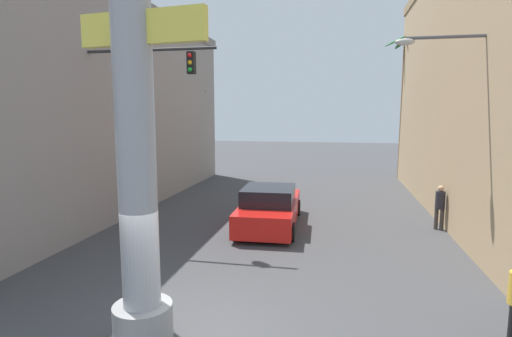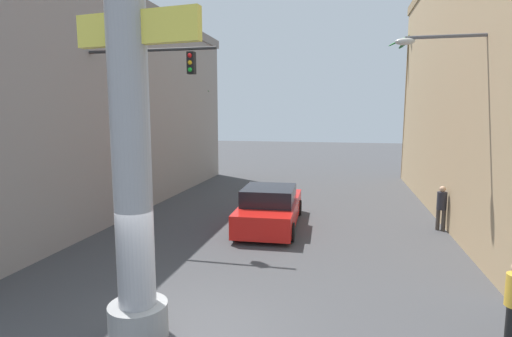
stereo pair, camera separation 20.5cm
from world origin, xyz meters
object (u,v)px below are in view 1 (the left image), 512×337
Objects in this scene: neon_sign_pole at (133,70)px; palm_tree_far_right at (405,94)px; car_lead at (270,208)px; street_lamp at (469,121)px; traffic_light_mast at (106,105)px; pedestrian_mid_right at (440,204)px; palm_tree_far_left at (189,117)px.

neon_sign_pole reaches higher than palm_tree_far_right.
street_lamp is at bearing -18.69° from car_lead.
traffic_light_mast is 6.88m from car_lead.
palm_tree_far_right is (11.96, 14.75, 0.95)m from traffic_light_mast.
traffic_light_mast is at bearing -158.60° from car_lead.
traffic_light_mast reaches higher than car_lead.
neon_sign_pole reaches higher than pedestrian_mid_right.
palm_tree_far_left is 16.33m from pedestrian_mid_right.
car_lead is 3.12× the size of pedestrian_mid_right.
car_lead is 0.56× the size of palm_tree_far_right.
street_lamp is 3.95× the size of pedestrian_mid_right.
street_lamp is at bearing 0.05° from traffic_light_mast.
palm_tree_far_left is (-1.62, 12.03, -0.47)m from traffic_light_mast.
palm_tree_far_left is 0.69× the size of palm_tree_far_right.
palm_tree_far_right is 5.58× the size of pedestrian_mid_right.
pedestrian_mid_right is at bearing 50.76° from neon_sign_pole.
palm_tree_far_left is at bearing 145.08° from pedestrian_mid_right.
neon_sign_pole is 12.13m from pedestrian_mid_right.
street_lamp is at bearing 39.98° from neon_sign_pole.
palm_tree_far_left is (-5.91, 18.04, -0.94)m from neon_sign_pole.
palm_tree_far_left is (-6.95, 9.94, 3.35)m from car_lead.
car_lead is at bearing 82.70° from neon_sign_pole.
palm_tree_far_right is at bearing 69.71° from neon_sign_pole.
traffic_light_mast is 19.01m from palm_tree_far_right.
neon_sign_pole is at bearing -71.85° from palm_tree_far_left.
palm_tree_far_right is at bearing 11.32° from palm_tree_far_left.
palm_tree_far_left is 13.93m from palm_tree_far_right.
car_lead is at bearing -117.66° from palm_tree_far_right.
neon_sign_pole reaches higher than palm_tree_far_left.
neon_sign_pole is at bearing -97.30° from car_lead.
palm_tree_far_right is (6.64, 12.66, 4.78)m from car_lead.
neon_sign_pole is at bearing -110.29° from palm_tree_far_right.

